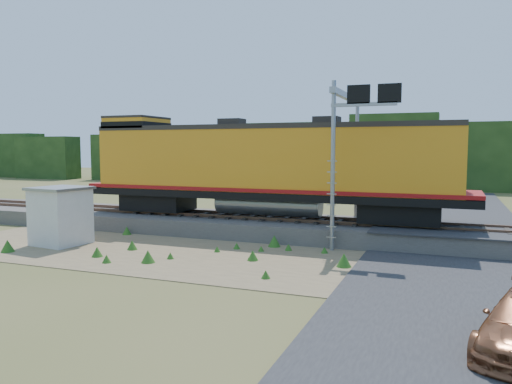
% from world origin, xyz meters
% --- Properties ---
extents(ground, '(140.00, 140.00, 0.00)m').
position_xyz_m(ground, '(0.00, 0.00, 0.00)').
color(ground, '#475123').
rests_on(ground, ground).
extents(ballast, '(70.00, 5.00, 0.80)m').
position_xyz_m(ballast, '(0.00, 6.00, 0.40)').
color(ballast, slate).
rests_on(ballast, ground).
extents(rails, '(70.00, 1.54, 0.16)m').
position_xyz_m(rails, '(0.00, 6.00, 0.88)').
color(rails, brown).
rests_on(rails, ballast).
extents(dirt_shoulder, '(26.00, 8.00, 0.03)m').
position_xyz_m(dirt_shoulder, '(-2.00, 0.50, 0.01)').
color(dirt_shoulder, '#8C7754').
rests_on(dirt_shoulder, ground).
extents(road, '(7.00, 66.00, 0.86)m').
position_xyz_m(road, '(7.00, 0.74, 0.09)').
color(road, '#38383A').
rests_on(road, ground).
extents(tree_line_north, '(130.00, 3.00, 6.50)m').
position_xyz_m(tree_line_north, '(0.00, 38.00, 3.07)').
color(tree_line_north, '#1B3613').
rests_on(tree_line_north, ground).
extents(weed_clumps, '(15.00, 6.20, 0.56)m').
position_xyz_m(weed_clumps, '(-3.50, 0.10, 0.00)').
color(weed_clumps, '#2E621C').
rests_on(weed_clumps, ground).
extents(locomotive, '(19.61, 2.99, 5.06)m').
position_xyz_m(locomotive, '(-2.09, 6.00, 3.46)').
color(locomotive, black).
rests_on(locomotive, rails).
extents(shed, '(2.44, 2.44, 2.60)m').
position_xyz_m(shed, '(-9.51, 0.09, 1.32)').
color(shed, silver).
rests_on(shed, ground).
extents(signal_gantry, '(2.81, 6.20, 7.09)m').
position_xyz_m(signal_gantry, '(2.44, 5.33, 5.32)').
color(signal_gantry, gray).
rests_on(signal_gantry, ground).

